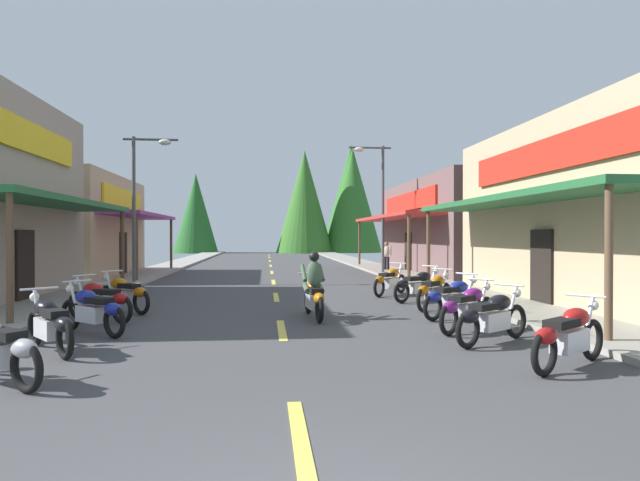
# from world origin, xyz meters

# --- Properties ---
(ground) EXTENTS (10.19, 75.70, 0.10)m
(ground) POSITION_xyz_m (0.00, 22.85, -0.05)
(ground) COLOR #424244
(sidewalk_left) EXTENTS (2.10, 75.70, 0.12)m
(sidewalk_left) POSITION_xyz_m (-6.15, 22.85, 0.06)
(sidewalk_left) COLOR #9E9991
(sidewalk_left) RESTS_ON ground
(sidewalk_right) EXTENTS (2.10, 75.70, 0.12)m
(sidewalk_right) POSITION_xyz_m (6.15, 22.85, 0.06)
(sidewalk_right) COLOR gray
(sidewalk_right) RESTS_ON ground
(centerline_dashes) EXTENTS (0.16, 50.94, 0.01)m
(centerline_dashes) POSITION_xyz_m (0.00, 25.92, 0.01)
(centerline_dashes) COLOR #E0C64C
(centerline_dashes) RESTS_ON ground
(storefront_left_far) EXTENTS (10.01, 9.45, 4.77)m
(storefront_left_far) POSITION_xyz_m (-11.26, 23.63, 2.39)
(storefront_left_far) COLOR tan
(storefront_left_far) RESTS_ON ground
(storefront_right_far) EXTENTS (9.16, 13.54, 4.79)m
(storefront_right_far) POSITION_xyz_m (10.83, 24.63, 2.40)
(storefront_right_far) COLOR brown
(storefront_right_far) RESTS_ON ground
(streetlamp_left) EXTENTS (2.12, 0.30, 5.84)m
(streetlamp_left) POSITION_xyz_m (-5.16, 18.75, 3.84)
(streetlamp_left) COLOR #474C51
(streetlamp_left) RESTS_ON ground
(streetlamp_right) EXTENTS (2.12, 0.30, 6.41)m
(streetlamp_right) POSITION_xyz_m (5.18, 23.25, 4.16)
(streetlamp_right) COLOR #474C51
(streetlamp_right) RESTS_ON ground
(motorcycle_parked_right_0) EXTENTS (1.83, 1.29, 1.04)m
(motorcycle_parked_right_0) POSITION_xyz_m (4.07, 4.40, 0.49)
(motorcycle_parked_right_0) COLOR black
(motorcycle_parked_right_0) RESTS_ON ground
(motorcycle_parked_right_1) EXTENTS (1.85, 1.25, 1.04)m
(motorcycle_parked_right_1) POSITION_xyz_m (3.71, 6.24, 0.49)
(motorcycle_parked_right_1) COLOR black
(motorcycle_parked_right_1) RESTS_ON ground
(motorcycle_parked_right_2) EXTENTS (1.71, 1.45, 1.04)m
(motorcycle_parked_right_2) POSITION_xyz_m (3.74, 7.47, 0.49)
(motorcycle_parked_right_2) COLOR black
(motorcycle_parked_right_2) RESTS_ON ground
(motorcycle_parked_right_3) EXTENTS (1.85, 1.25, 1.04)m
(motorcycle_parked_right_3) POSITION_xyz_m (4.03, 9.15, 0.49)
(motorcycle_parked_right_3) COLOR black
(motorcycle_parked_right_3) RESTS_ON ground
(motorcycle_parked_right_4) EXTENTS (1.48, 1.68, 1.04)m
(motorcycle_parked_right_4) POSITION_xyz_m (4.11, 10.77, 0.49)
(motorcycle_parked_right_4) COLOR black
(motorcycle_parked_right_4) RESTS_ON ground
(motorcycle_parked_right_5) EXTENTS (1.85, 1.25, 1.04)m
(motorcycle_parked_right_5) POSITION_xyz_m (4.14, 12.37, 0.49)
(motorcycle_parked_right_5) COLOR black
(motorcycle_parked_right_5) RESTS_ON ground
(motorcycle_parked_right_6) EXTENTS (1.49, 1.67, 1.04)m
(motorcycle_parked_right_6) POSITION_xyz_m (3.69, 14.03, 0.49)
(motorcycle_parked_right_6) COLOR black
(motorcycle_parked_right_6) RESTS_ON ground
(motorcycle_parked_left_1) EXTENTS (1.40, 1.75, 1.04)m
(motorcycle_parked_left_1) POSITION_xyz_m (-3.88, 6.25, 0.49)
(motorcycle_parked_left_1) COLOR black
(motorcycle_parked_left_1) RESTS_ON ground
(motorcycle_parked_left_2) EXTENTS (1.68, 1.48, 1.04)m
(motorcycle_parked_left_2) POSITION_xyz_m (-3.69, 7.86, 0.49)
(motorcycle_parked_left_2) COLOR black
(motorcycle_parked_left_2) RESTS_ON ground
(motorcycle_parked_left_3) EXTENTS (1.80, 1.32, 1.04)m
(motorcycle_parked_left_3) POSITION_xyz_m (-4.04, 9.50, 0.49)
(motorcycle_parked_left_3) COLOR black
(motorcycle_parked_left_3) RESTS_ON ground
(motorcycle_parked_left_4) EXTENTS (1.65, 1.52, 1.04)m
(motorcycle_parked_left_4) POSITION_xyz_m (-3.88, 10.91, 0.49)
(motorcycle_parked_left_4) COLOR black
(motorcycle_parked_left_4) RESTS_ON ground
(rider_cruising_lead) EXTENTS (0.61, 2.14, 1.57)m
(rider_cruising_lead) POSITION_xyz_m (0.79, 9.45, 0.66)
(rider_cruising_lead) COLOR black
(rider_cruising_lead) RESTS_ON ground
(pedestrian_by_shop) EXTENTS (0.44, 0.44, 1.60)m
(pedestrian_by_shop) POSITION_xyz_m (6.15, 25.22, 0.92)
(pedestrian_by_shop) COLOR black
(pedestrian_by_shop) RESTS_ON ground
(treeline_backdrop) EXTENTS (25.01, 13.49, 13.61)m
(treeline_backdrop) POSITION_xyz_m (6.76, 60.75, 6.14)
(treeline_backdrop) COLOR #2C6623
(treeline_backdrop) RESTS_ON ground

